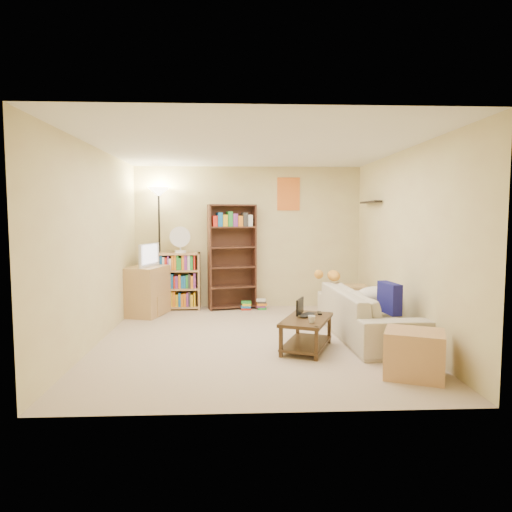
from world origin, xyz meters
The scene contains 19 objects.
room centered at (0.00, 0.01, 1.62)m, with size 4.50×4.54×2.52m.
sofa centered at (1.55, 0.09, 0.32)m, with size 0.97×2.24×0.64m, color beige.
navy_pillow centered at (1.68, -0.38, 0.61)m, with size 0.42×0.13×0.38m, color navy.
cream_blanket centered at (1.71, 0.15, 0.55)m, with size 0.59×0.42×0.25m, color beige.
tabby_cat centered at (1.22, 0.92, 0.73)m, with size 0.51×0.20×0.17m.
coffee_table centered at (0.63, -0.48, 0.25)m, with size 0.79×1.00×0.39m.
laptop centered at (0.69, -0.39, 0.40)m, with size 0.34×0.36×0.02m, color black.
laptop_screen centered at (0.57, -0.34, 0.51)m, with size 0.01×0.29×0.20m, color white.
mug centered at (0.65, -0.72, 0.43)m, with size 0.11×0.11×0.08m, color silver.
tv_remote centered at (0.83, -0.25, 0.40)m, with size 0.05×0.16×0.02m, color black.
tv_stand centered at (-1.70, 1.61, 0.40)m, with size 0.54×0.75×0.80m, color tan.
television centered at (-1.70, 1.61, 0.99)m, with size 0.27×0.66×0.38m, color black.
tall_bookshelf centered at (-0.29, 2.05, 0.97)m, with size 0.86×0.45×1.83m.
short_bookshelf centered at (-1.24, 2.05, 0.50)m, with size 0.78×0.33×0.99m.
desk_fan centered at (-1.18, 2.00, 1.23)m, with size 0.35×0.20×0.46m.
floor_lamp centered at (-1.54, 2.05, 1.69)m, with size 0.36×0.36×2.12m.
side_table centered at (1.72, 1.45, 0.25)m, with size 0.43×0.43×0.49m, color tan.
end_cabinet centered at (1.57, -1.47, 0.24)m, with size 0.57×0.48×0.48m, color tan.
book_stacks centered at (0.10, 1.95, 0.08)m, with size 0.45×0.16×0.18m.
Camera 1 is at (-0.24, -5.89, 1.63)m, focal length 32.00 mm.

